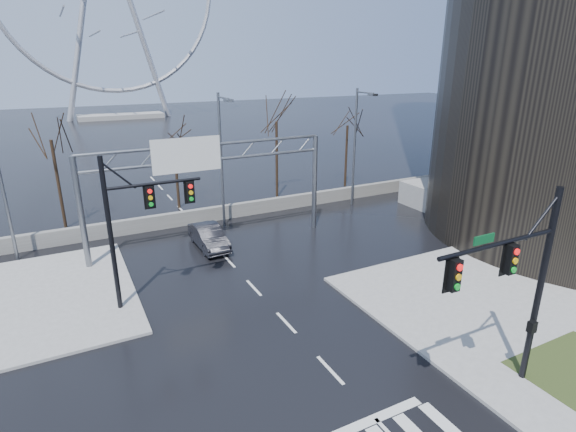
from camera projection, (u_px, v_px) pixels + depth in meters
ground at (330, 370)px, 18.53m from camera, size 260.00×260.00×0.00m
sidewalk_right_ext at (466, 293)px, 24.52m from camera, size 12.00×10.00×0.15m
sidewalk_far at (33, 300)px, 23.81m from camera, size 10.00×12.00×0.15m
tower_podium at (573, 201)px, 37.49m from camera, size 22.00×18.00×2.00m
barrier_wall at (193, 217)px, 35.15m from camera, size 52.00×0.50×1.10m
signal_mast_near at (520, 277)px, 15.77m from camera, size 5.52×0.41×8.00m
signal_mast_far at (133, 218)px, 21.94m from camera, size 4.72×0.41×8.00m
sign_gantry at (205, 173)px, 29.24m from camera, size 16.36×0.40×7.60m
streetlight_mid at (222, 151)px, 32.73m from camera, size 0.50×2.55×10.00m
streetlight_right at (357, 139)px, 37.94m from camera, size 0.50×2.55×10.00m
tree_left at (53, 150)px, 32.42m from camera, size 3.75×3.75×7.50m
tree_center at (174, 149)px, 37.42m from camera, size 3.25×3.25×6.50m
tree_right at (276, 131)px, 40.15m from camera, size 3.90×3.90×7.80m
tree_far_right at (347, 133)px, 44.29m from camera, size 3.40×3.40×6.80m
car at (209, 237)px, 30.55m from camera, size 1.70×4.69×1.54m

